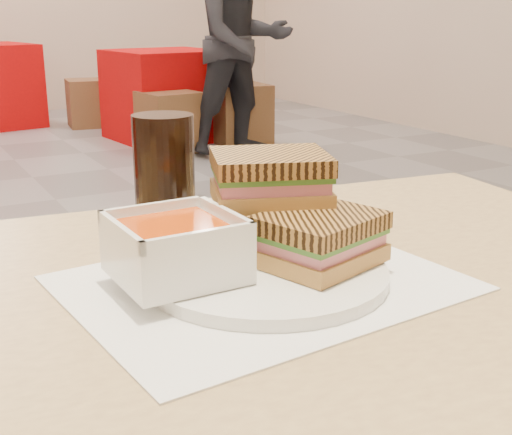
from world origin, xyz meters
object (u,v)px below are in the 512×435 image
panini_lower (320,238)px  patron_b (243,40)px  plate (267,274)px  bg_chair_2r (89,103)px  soup_bowl (176,250)px  bg_table_1 (166,95)px  bg_chair_1l (170,122)px  bg_chair_1r (240,114)px  main_table (196,391)px  cola_glass (165,179)px

panini_lower → patron_b: 4.42m
plate → bg_chair_2r: plate is taller
soup_bowl → panini_lower: bearing=-14.3°
plate → panini_lower: panini_lower is taller
soup_bowl → bg_table_1: 5.12m
bg_chair_2r → bg_chair_1l: bearing=-82.4°
soup_bowl → bg_chair_2r: 5.93m
bg_chair_1r → patron_b: bearing=-114.0°
bg_chair_1l → bg_chair_2r: (-0.20, 1.48, -0.01)m
main_table → patron_b: size_ratio=0.77×
cola_glass → bg_chair_2r: 5.77m
cola_glass → bg_chair_1l: bearing=68.1°
bg_chair_1r → bg_chair_2r: 1.64m
patron_b → cola_glass: bearing=-119.2°
bg_chair_2r → plate: bearing=-103.7°
bg_table_1 → cola_glass: bearing=-111.6°
soup_bowl → bg_chair_1r: size_ratio=0.26×
bg_table_1 → bg_chair_2r: (-0.38, 0.96, -0.15)m
panini_lower → main_table: bearing=169.5°
soup_bowl → patron_b: patron_b is taller
soup_bowl → patron_b: size_ratio=0.08×
main_table → bg_table_1: (1.85, 4.76, -0.27)m
bg_table_1 → patron_b: (0.28, -0.84, 0.46)m
main_table → soup_bowl: (-0.01, 0.01, 0.16)m
cola_glass → bg_chair_1r: bearing=61.3°
bg_chair_2r → patron_b: 2.01m
plate → soup_bowl: bearing=166.8°
bg_table_1 → bg_chair_2r: bearing=111.4°
main_table → patron_b: 4.46m
cola_glass → bg_chair_1l: 4.43m
main_table → panini_lower: (0.14, -0.03, 0.16)m
panini_lower → bg_chair_1r: size_ratio=0.31×
cola_glass → patron_b: size_ratio=0.10×
panini_lower → patron_b: bearing=63.2°
bg_chair_1r → bg_chair_1l: bearing=-174.7°
panini_lower → plate: bearing=163.9°
bg_chair_1l → patron_b: patron_b is taller
main_table → bg_chair_1l: main_table is taller
bg_table_1 → main_table: bearing=-111.3°
cola_glass → bg_chair_2r: bearing=75.5°
plate → patron_b: (2.05, 3.93, 0.06)m
panini_lower → bg_table_1: bearing=70.3°
plate → bg_table_1: (1.77, 4.77, -0.40)m
bg_table_1 → bg_chair_1r: 0.65m
plate → patron_b: size_ratio=0.16×
main_table → panini_lower: 0.21m
bg_chair_1r → soup_bowl: bearing=-118.3°
bg_table_1 → panini_lower: bearing=-109.7°
panini_lower → bg_chair_1r: panini_lower is taller
bg_chair_1r → bg_table_1: bearing=134.4°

